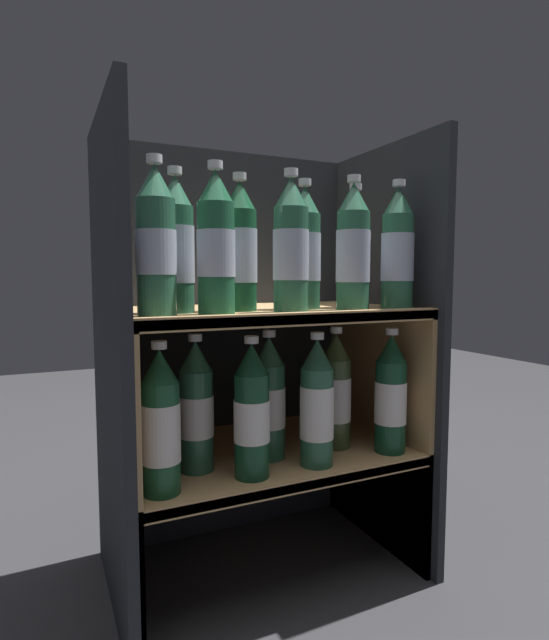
# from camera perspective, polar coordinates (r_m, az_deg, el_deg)

# --- Properties ---
(ground_plane) EXTENTS (6.00, 6.00, 0.00)m
(ground_plane) POSITION_cam_1_polar(r_m,az_deg,el_deg) (1.14, 3.54, -31.15)
(ground_plane) COLOR #2D2D30
(fridge_back_wall) EXTENTS (0.67, 0.02, 0.98)m
(fridge_back_wall) POSITION_cam_1_polar(r_m,az_deg,el_deg) (1.31, -5.08, -2.86)
(fridge_back_wall) COLOR #23262B
(fridge_back_wall) RESTS_ON ground_plane
(fridge_side_left) EXTENTS (0.02, 0.44, 0.98)m
(fridge_side_left) POSITION_cam_1_polar(r_m,az_deg,el_deg) (1.03, -18.24, -5.25)
(fridge_side_left) COLOR #23262B
(fridge_side_left) RESTS_ON ground_plane
(fridge_side_right) EXTENTS (0.02, 0.44, 0.98)m
(fridge_side_right) POSITION_cam_1_polar(r_m,az_deg,el_deg) (1.28, 12.17, -3.14)
(fridge_side_right) COLOR #23262B
(fridge_side_right) RESTS_ON ground_plane
(shelf_lower) EXTENTS (0.63, 0.40, 0.29)m
(shelf_lower) POSITION_cam_1_polar(r_m,az_deg,el_deg) (1.18, -1.10, -17.21)
(shelf_lower) COLOR tan
(shelf_lower) RESTS_ON ground_plane
(shelf_upper) EXTENTS (0.63, 0.40, 0.60)m
(shelf_upper) POSITION_cam_1_polar(r_m,az_deg,el_deg) (1.12, -1.18, -7.31)
(shelf_upper) COLOR tan
(shelf_upper) RESTS_ON ground_plane
(bottle_upper_front_0) EXTENTS (0.07, 0.07, 0.28)m
(bottle_upper_front_0) POSITION_cam_1_polar(r_m,az_deg,el_deg) (0.89, -13.39, 8.43)
(bottle_upper_front_0) COLOR #285B42
(bottle_upper_front_0) RESTS_ON shelf_upper
(bottle_upper_front_1) EXTENTS (0.07, 0.07, 0.28)m
(bottle_upper_front_1) POSITION_cam_1_polar(r_m,az_deg,el_deg) (0.92, -6.70, 8.40)
(bottle_upper_front_1) COLOR #1E5638
(bottle_upper_front_1) RESTS_ON shelf_upper
(bottle_upper_front_2) EXTENTS (0.07, 0.07, 0.28)m
(bottle_upper_front_2) POSITION_cam_1_polar(r_m,az_deg,el_deg) (0.98, 1.93, 8.19)
(bottle_upper_front_2) COLOR #285B42
(bottle_upper_front_2) RESTS_ON shelf_upper
(bottle_upper_front_3) EXTENTS (0.07, 0.07, 0.28)m
(bottle_upper_front_3) POSITION_cam_1_polar(r_m,az_deg,el_deg) (1.05, 8.96, 7.90)
(bottle_upper_front_3) COLOR #285B42
(bottle_upper_front_3) RESTS_ON shelf_upper
(bottle_upper_front_4) EXTENTS (0.07, 0.07, 0.28)m
(bottle_upper_front_4) POSITION_cam_1_polar(r_m,az_deg,el_deg) (1.12, 13.88, 7.64)
(bottle_upper_front_4) COLOR #285B42
(bottle_upper_front_4) RESTS_ON shelf_upper
(bottle_upper_back_0) EXTENTS (0.07, 0.07, 0.28)m
(bottle_upper_back_0) POSITION_cam_1_polar(r_m,az_deg,el_deg) (0.98, -11.20, 8.08)
(bottle_upper_back_0) COLOR #285B42
(bottle_upper_back_0) RESTS_ON shelf_upper
(bottle_upper_back_1) EXTENTS (0.07, 0.07, 0.28)m
(bottle_upper_back_1) POSITION_cam_1_polar(r_m,az_deg,el_deg) (1.02, -3.97, 8.04)
(bottle_upper_back_1) COLOR #194C2D
(bottle_upper_back_1) RESTS_ON shelf_upper
(bottle_upper_back_2) EXTENTS (0.07, 0.07, 0.28)m
(bottle_upper_back_2) POSITION_cam_1_polar(r_m,az_deg,el_deg) (1.08, 3.45, 7.88)
(bottle_upper_back_2) COLOR #285B42
(bottle_upper_back_2) RESTS_ON shelf_upper
(bottle_upper_back_3) EXTENTS (0.07, 0.07, 0.28)m
(bottle_upper_back_3) POSITION_cam_1_polar(r_m,az_deg,el_deg) (1.15, 9.16, 7.64)
(bottle_upper_back_3) COLOR #384C28
(bottle_upper_back_3) RESTS_ON shelf_upper
(bottle_lower_front_0) EXTENTS (0.07, 0.07, 0.28)m
(bottle_lower_front_0) POSITION_cam_1_polar(r_m,az_deg,el_deg) (0.93, -12.87, -11.67)
(bottle_lower_front_0) COLOR #194C2D
(bottle_lower_front_0) RESTS_ON shelf_lower
(bottle_lower_front_1) EXTENTS (0.07, 0.07, 0.28)m
(bottle_lower_front_1) POSITION_cam_1_polar(r_m,az_deg,el_deg) (0.98, -2.61, -10.62)
(bottle_lower_front_1) COLOR #144228
(bottle_lower_front_1) RESTS_ON shelf_lower
(bottle_lower_front_2) EXTENTS (0.07, 0.07, 0.28)m
(bottle_lower_front_2) POSITION_cam_1_polar(r_m,az_deg,el_deg) (1.04, 4.86, -9.74)
(bottle_lower_front_2) COLOR #285B42
(bottle_lower_front_2) RESTS_ON shelf_lower
(bottle_lower_front_3) EXTENTS (0.07, 0.07, 0.28)m
(bottle_lower_front_3) POSITION_cam_1_polar(r_m,az_deg,el_deg) (1.14, 13.13, -8.48)
(bottle_lower_front_3) COLOR #144228
(bottle_lower_front_3) RESTS_ON shelf_lower
(bottle_lower_back_0) EXTENTS (0.07, 0.07, 0.28)m
(bottle_lower_back_0) POSITION_cam_1_polar(r_m,az_deg,el_deg) (1.02, -8.94, -10.00)
(bottle_lower_back_0) COLOR #285B42
(bottle_lower_back_0) RESTS_ON shelf_lower
(bottle_lower_back_1) EXTENTS (0.07, 0.07, 0.28)m
(bottle_lower_back_1) POSITION_cam_1_polar(r_m,az_deg,el_deg) (1.08, -0.62, -9.19)
(bottle_lower_back_1) COLOR #285B42
(bottle_lower_back_1) RESTS_ON shelf_lower
(bottle_lower_back_2) EXTENTS (0.07, 0.07, 0.28)m
(bottle_lower_back_2) POSITION_cam_1_polar(r_m,az_deg,el_deg) (1.15, 6.99, -8.29)
(bottle_lower_back_2) COLOR #384C28
(bottle_lower_back_2) RESTS_ON shelf_lower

